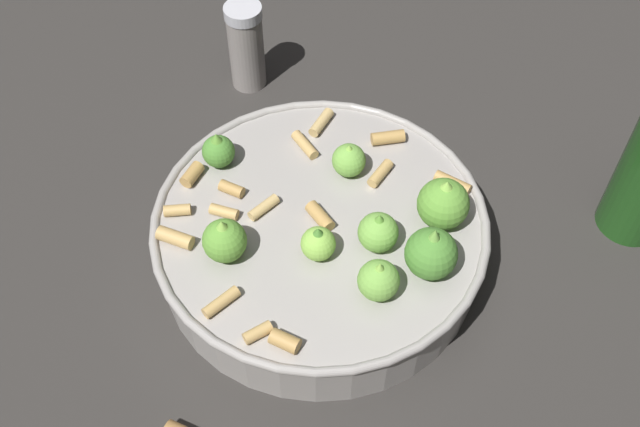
{
  "coord_description": "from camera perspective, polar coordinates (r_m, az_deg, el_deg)",
  "views": [
    {
      "loc": [
        -0.38,
        -0.09,
        0.57
      ],
      "look_at": [
        0.0,
        0.0,
        0.06
      ],
      "focal_mm": 42.36,
      "sensor_mm": 36.0,
      "label": 1
    }
  ],
  "objects": [
    {
      "name": "cooking_pan",
      "position": [
        0.66,
        0.22,
        -1.63
      ],
      "size": [
        0.29,
        0.29,
        0.11
      ],
      "color": "#9E9993",
      "rests_on": "ground"
    },
    {
      "name": "ground_plane",
      "position": [
        0.69,
        -0.0,
        -3.2
      ],
      "size": [
        2.4,
        2.4,
        0.0
      ],
      "primitive_type": "plane",
      "color": "#2D2B28"
    },
    {
      "name": "pepper_shaker",
      "position": [
        0.81,
        -5.6,
        12.48
      ],
      "size": [
        0.04,
        0.04,
        0.1
      ],
      "color": "gray",
      "rests_on": "ground"
    }
  ]
}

